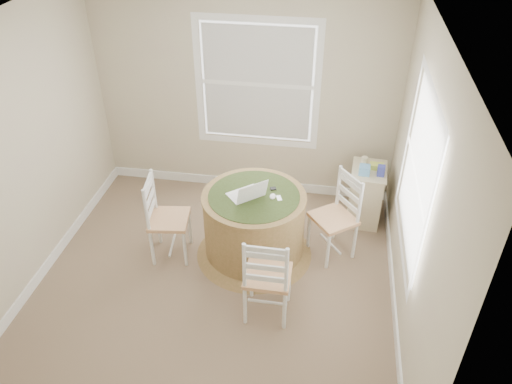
# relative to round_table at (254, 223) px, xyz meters

# --- Properties ---
(room) EXTENTS (3.64, 3.64, 2.64)m
(room) POSITION_rel_round_table_xyz_m (-0.16, -0.36, 0.88)
(room) COLOR #92775C
(room) RESTS_ON ground
(round_table) EXTENTS (1.26, 1.26, 0.78)m
(round_table) POSITION_rel_round_table_xyz_m (0.00, 0.00, 0.00)
(round_table) COLOR #9B7345
(round_table) RESTS_ON ground
(chair_left) EXTENTS (0.45, 0.47, 0.95)m
(chair_left) POSITION_rel_round_table_xyz_m (-0.88, -0.15, 0.05)
(chair_left) COLOR white
(chair_left) RESTS_ON ground
(chair_near) EXTENTS (0.42, 0.40, 0.95)m
(chair_near) POSITION_rel_round_table_xyz_m (0.26, -0.81, 0.05)
(chair_near) COLOR white
(chair_near) RESTS_ON ground
(chair_right) EXTENTS (0.57, 0.58, 0.95)m
(chair_right) POSITION_rel_round_table_xyz_m (0.82, 0.14, 0.05)
(chair_right) COLOR white
(chair_right) RESTS_ON ground
(laptop) EXTENTS (0.45, 0.44, 0.24)m
(laptop) POSITION_rel_round_table_xyz_m (-0.07, -0.03, 0.38)
(laptop) COLOR white
(laptop) RESTS_ON round_table
(mouse) EXTENTS (0.09, 0.11, 0.03)m
(mouse) POSITION_rel_round_table_xyz_m (0.19, 0.00, 0.36)
(mouse) COLOR white
(mouse) RESTS_ON round_table
(phone) EXTENTS (0.07, 0.10, 0.02)m
(phone) POSITION_rel_round_table_xyz_m (0.26, -0.01, 0.35)
(phone) COLOR #B7BABF
(phone) RESTS_ON round_table
(keys) EXTENTS (0.07, 0.07, 0.02)m
(keys) POSITION_rel_round_table_xyz_m (0.18, 0.14, 0.36)
(keys) COLOR black
(keys) RESTS_ON round_table
(corner_chest) EXTENTS (0.42, 0.55, 0.69)m
(corner_chest) POSITION_rel_round_table_xyz_m (1.18, 0.83, -0.08)
(corner_chest) COLOR beige
(corner_chest) RESTS_ON ground
(tissue_box) EXTENTS (0.13, 0.13, 0.10)m
(tissue_box) POSITION_rel_round_table_xyz_m (1.13, 0.74, 0.32)
(tissue_box) COLOR #5E9ED7
(tissue_box) RESTS_ON corner_chest
(box_yellow) EXTENTS (0.16, 0.11, 0.06)m
(box_yellow) POSITION_rel_round_table_xyz_m (1.25, 0.86, 0.30)
(box_yellow) COLOR #CBDD4E
(box_yellow) RESTS_ON corner_chest
(box_blue) EXTENTS (0.08, 0.08, 0.12)m
(box_blue) POSITION_rel_round_table_xyz_m (1.29, 0.74, 0.33)
(box_blue) COLOR #363EA3
(box_blue) RESTS_ON corner_chest
(cup_cream) EXTENTS (0.07, 0.07, 0.09)m
(cup_cream) POSITION_rel_round_table_xyz_m (1.13, 0.94, 0.31)
(cup_cream) COLOR beige
(cup_cream) RESTS_ON corner_chest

